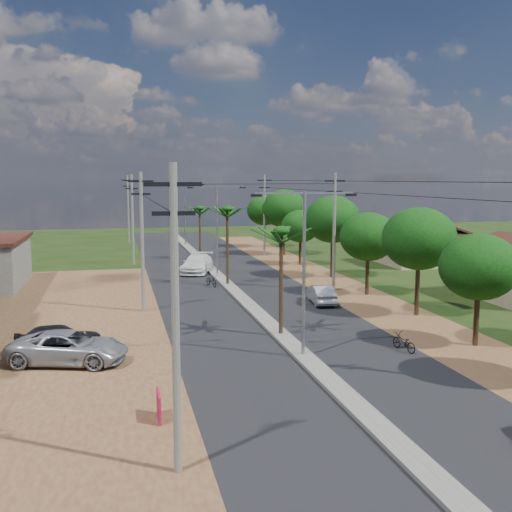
# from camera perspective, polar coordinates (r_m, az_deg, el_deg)

# --- Properties ---
(ground) EXTENTS (160.00, 160.00, 0.00)m
(ground) POSITION_cam_1_polar(r_m,az_deg,el_deg) (29.26, 4.50, -9.65)
(ground) COLOR black
(ground) RESTS_ON ground
(road) EXTENTS (12.00, 110.00, 0.04)m
(road) POSITION_cam_1_polar(r_m,az_deg,el_deg) (43.37, -1.52, -3.99)
(road) COLOR black
(road) RESTS_ON ground
(median) EXTENTS (1.00, 90.00, 0.18)m
(median) POSITION_cam_1_polar(r_m,az_deg,el_deg) (46.24, -2.27, -3.19)
(median) COLOR #605E56
(median) RESTS_ON ground
(dirt_lot_west) EXTENTS (18.00, 46.00, 0.04)m
(dirt_lot_west) POSITION_cam_1_polar(r_m,az_deg,el_deg) (36.27, -23.17, -6.85)
(dirt_lot_west) COLOR brown
(dirt_lot_west) RESTS_ON ground
(dirt_shoulder_east) EXTENTS (5.00, 90.00, 0.03)m
(dirt_shoulder_east) POSITION_cam_1_polar(r_m,az_deg,el_deg) (45.80, 8.97, -3.47)
(dirt_shoulder_east) COLOR brown
(dirt_shoulder_east) RESTS_ON ground
(house_east_far) EXTENTS (7.60, 7.50, 4.60)m
(house_east_far) POSITION_cam_1_polar(r_m,az_deg,el_deg) (62.43, 15.19, 1.44)
(house_east_far) COLOR gray
(house_east_far) RESTS_ON ground
(tree_east_b) EXTENTS (4.00, 4.00, 5.83)m
(tree_east_b) POSITION_cam_1_polar(r_m,az_deg,el_deg) (32.38, 20.46, -0.98)
(tree_east_b) COLOR black
(tree_east_b) RESTS_ON ground
(tree_east_c) EXTENTS (4.60, 4.60, 6.83)m
(tree_east_c) POSITION_cam_1_polar(r_m,az_deg,el_deg) (38.45, 15.26, 1.60)
(tree_east_c) COLOR black
(tree_east_c) RESTS_ON ground
(tree_east_d) EXTENTS (4.20, 4.20, 6.13)m
(tree_east_d) POSITION_cam_1_polar(r_m,az_deg,el_deg) (44.63, 10.64, 1.82)
(tree_east_d) COLOR black
(tree_east_d) RESTS_ON ground
(tree_east_e) EXTENTS (4.80, 4.80, 7.14)m
(tree_east_e) POSITION_cam_1_polar(r_m,az_deg,el_deg) (52.04, 7.31, 3.48)
(tree_east_e) COLOR black
(tree_east_e) RESTS_ON ground
(tree_east_f) EXTENTS (3.80, 3.80, 5.52)m
(tree_east_f) POSITION_cam_1_polar(r_m,az_deg,el_deg) (59.55, 4.25, 2.84)
(tree_east_f) COLOR black
(tree_east_f) RESTS_ON ground
(tree_east_g) EXTENTS (5.00, 5.00, 7.38)m
(tree_east_g) POSITION_cam_1_polar(r_m,az_deg,el_deg) (67.28, 2.71, 4.53)
(tree_east_g) COLOR black
(tree_east_g) RESTS_ON ground
(tree_east_h) EXTENTS (4.40, 4.40, 6.52)m
(tree_east_h) POSITION_cam_1_polar(r_m,az_deg,el_deg) (74.96, 0.81, 4.36)
(tree_east_h) COLOR black
(tree_east_h) RESTS_ON ground
(palm_median_near) EXTENTS (2.00, 2.00, 6.15)m
(palm_median_near) POSITION_cam_1_polar(r_m,az_deg,el_deg) (31.96, 2.43, 1.94)
(palm_median_near) COLOR black
(palm_median_near) RESTS_ON ground
(palm_median_mid) EXTENTS (2.00, 2.00, 6.55)m
(palm_median_mid) POSITION_cam_1_polar(r_m,az_deg,el_deg) (47.50, -2.76, 4.15)
(palm_median_mid) COLOR black
(palm_median_mid) RESTS_ON ground
(palm_median_far) EXTENTS (2.00, 2.00, 5.85)m
(palm_median_far) POSITION_cam_1_polar(r_m,az_deg,el_deg) (63.32, -5.38, 4.34)
(palm_median_far) COLOR black
(palm_median_far) RESTS_ON ground
(streetlight_near) EXTENTS (5.10, 0.18, 8.00)m
(streetlight_near) POSITION_cam_1_polar(r_m,az_deg,el_deg) (28.24, 4.59, -0.32)
(streetlight_near) COLOR gray
(streetlight_near) RESTS_ON ground
(streetlight_mid) EXTENTS (5.10, 0.18, 8.00)m
(streetlight_mid) POSITION_cam_1_polar(r_m,az_deg,el_deg) (52.49, -3.74, 3.23)
(streetlight_mid) COLOR gray
(streetlight_mid) RESTS_ON ground
(streetlight_far) EXTENTS (5.10, 0.18, 8.00)m
(streetlight_far) POSITION_cam_1_polar(r_m,az_deg,el_deg) (77.22, -6.79, 4.51)
(streetlight_far) COLOR gray
(streetlight_far) RESTS_ON ground
(utility_pole_w_a) EXTENTS (1.60, 0.24, 9.00)m
(utility_pole_w_a) POSITION_cam_1_polar(r_m,az_deg,el_deg) (17.15, -7.69, -5.48)
(utility_pole_w_a) COLOR #605E56
(utility_pole_w_a) RESTS_ON ground
(utility_pole_w_b) EXTENTS (1.60, 0.24, 9.00)m
(utility_pole_w_b) POSITION_cam_1_polar(r_m,az_deg,el_deg) (38.87, -10.80, 1.63)
(utility_pole_w_b) COLOR #605E56
(utility_pole_w_b) RESTS_ON ground
(utility_pole_w_c) EXTENTS (1.60, 0.24, 9.00)m
(utility_pole_w_c) POSITION_cam_1_polar(r_m,az_deg,el_deg) (60.79, -11.68, 3.63)
(utility_pole_w_c) COLOR #605E56
(utility_pole_w_c) RESTS_ON ground
(utility_pole_w_d) EXTENTS (1.60, 0.24, 9.00)m
(utility_pole_w_d) POSITION_cam_1_polar(r_m,az_deg,el_deg) (81.75, -12.08, 4.53)
(utility_pole_w_d) COLOR #605E56
(utility_pole_w_d) RESTS_ON ground
(utility_pole_e_b) EXTENTS (1.60, 0.24, 9.00)m
(utility_pole_e_b) POSITION_cam_1_polar(r_m,az_deg,el_deg) (45.73, 7.46, 2.54)
(utility_pole_e_b) COLOR #605E56
(utility_pole_e_b) RESTS_ON ground
(utility_pole_e_c) EXTENTS (1.60, 0.24, 9.00)m
(utility_pole_e_c) POSITION_cam_1_polar(r_m,az_deg,el_deg) (66.72, 0.80, 4.09)
(utility_pole_e_c) COLOR #605E56
(utility_pole_e_c) RESTS_ON ground
(car_silver_mid) EXTENTS (1.77, 4.04, 1.29)m
(car_silver_mid) POSITION_cam_1_polar(r_m,az_deg,el_deg) (41.43, 6.21, -3.69)
(car_silver_mid) COLOR #929599
(car_silver_mid) RESTS_ON ground
(car_white_far) EXTENTS (4.03, 6.13, 1.65)m
(car_white_far) POSITION_cam_1_polar(r_m,az_deg,el_deg) (54.86, -5.63, -0.78)
(car_white_far) COLOR silver
(car_white_far) RESTS_ON ground
(car_parked_silver) EXTENTS (5.88, 3.90, 1.50)m
(car_parked_silver) POSITION_cam_1_polar(r_m,az_deg,el_deg) (29.35, -17.39, -8.39)
(car_parked_silver) COLOR #929599
(car_parked_silver) RESTS_ON ground
(car_parked_dark) EXTENTS (4.33, 2.12, 1.42)m
(car_parked_dark) POSITION_cam_1_polar(r_m,az_deg,el_deg) (31.37, -18.29, -7.49)
(car_parked_dark) COLOR black
(car_parked_dark) RESTS_ON ground
(moto_rider_east) EXTENTS (0.93, 1.78, 0.89)m
(moto_rider_east) POSITION_cam_1_polar(r_m,az_deg,el_deg) (30.95, 13.89, -8.04)
(moto_rider_east) COLOR black
(moto_rider_east) RESTS_ON ground
(moto_rider_west_a) EXTENTS (1.11, 1.92, 0.95)m
(moto_rider_west_a) POSITION_cam_1_polar(r_m,az_deg,el_deg) (47.85, -4.27, -2.38)
(moto_rider_west_a) COLOR black
(moto_rider_west_a) RESTS_ON ground
(moto_rider_west_b) EXTENTS (0.70, 1.74, 1.02)m
(moto_rider_west_b) POSITION_cam_1_polar(r_m,az_deg,el_deg) (58.08, -5.75, -0.64)
(moto_rider_west_b) COLOR black
(moto_rider_west_b) RESTS_ON ground
(roadside_sign) EXTENTS (0.09, 1.25, 1.04)m
(roadside_sign) POSITION_cam_1_polar(r_m,az_deg,el_deg) (22.19, -9.24, -13.96)
(roadside_sign) COLOR #A30F3A
(roadside_sign) RESTS_ON ground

